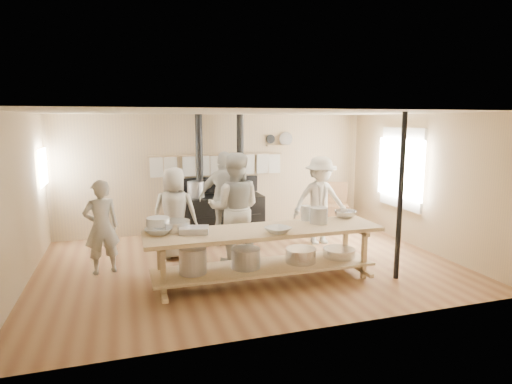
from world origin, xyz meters
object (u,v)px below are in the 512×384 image
(roasting_pan, at_px, (194,230))
(chair, at_px, (337,214))
(cook_by_window, at_px, (320,200))
(cook_left, at_px, (235,208))
(cook_center, at_px, (175,213))
(cook_far_left, at_px, (101,227))
(stove, at_px, (221,211))
(prep_table, at_px, (264,250))
(cook_right, at_px, (225,199))

(roasting_pan, bearing_deg, chair, 36.18)
(cook_by_window, xyz_separation_m, roasting_pan, (-2.80, -1.63, 0.01))
(cook_left, bearing_deg, cook_center, -11.30)
(cook_far_left, xyz_separation_m, cook_center, (1.22, 0.44, 0.06))
(stove, xyz_separation_m, prep_table, (-0.00, -3.02, -0.00))
(stove, xyz_separation_m, cook_left, (-0.19, -1.94, 0.45))
(cook_by_window, bearing_deg, cook_far_left, -169.78)
(prep_table, distance_m, cook_center, 2.02)
(cook_by_window, relative_size, roasting_pan, 4.26)
(prep_table, xyz_separation_m, cook_by_window, (1.75, 1.70, 0.36))
(chair, bearing_deg, cook_far_left, -138.75)
(cook_center, xyz_separation_m, cook_by_window, (2.90, 0.07, 0.05))
(cook_left, distance_m, roasting_pan, 1.33)
(cook_left, relative_size, roasting_pan, 4.66)
(stove, height_order, cook_right, stove)
(cook_right, xyz_separation_m, roasting_pan, (-0.95, -2.04, -0.04))
(roasting_pan, bearing_deg, cook_center, 93.77)
(cook_right, relative_size, roasting_pan, 4.53)
(prep_table, xyz_separation_m, cook_far_left, (-2.38, 1.19, 0.25))
(cook_right, xyz_separation_m, chair, (2.86, 0.75, -0.64))
(cook_left, bearing_deg, prep_table, 117.84)
(cook_left, xyz_separation_m, cook_right, (0.08, 1.03, -0.03))
(cook_far_left, distance_m, cook_left, 2.20)
(chair, bearing_deg, cook_center, -139.28)
(cook_left, bearing_deg, cook_by_window, -143.95)
(cook_far_left, xyz_separation_m, cook_by_window, (4.13, 0.51, 0.11))
(cook_center, distance_m, roasting_pan, 1.56)
(roasting_pan, bearing_deg, prep_table, -3.99)
(cook_far_left, xyz_separation_m, chair, (5.14, 1.67, -0.47))
(cook_by_window, height_order, roasting_pan, cook_by_window)
(stove, height_order, prep_table, stove)
(stove, relative_size, roasting_pan, 6.26)
(cook_left, height_order, cook_right, cook_left)
(stove, relative_size, cook_left, 1.34)
(prep_table, distance_m, cook_far_left, 2.67)
(cook_far_left, bearing_deg, cook_left, 162.45)
(chair, relative_size, roasting_pan, 2.48)
(cook_right, distance_m, roasting_pan, 2.25)
(cook_center, bearing_deg, prep_table, 142.40)
(cook_center, bearing_deg, cook_by_window, -161.46)
(cook_center, distance_m, chair, 4.14)
(cook_left, distance_m, cook_center, 1.12)
(cook_center, relative_size, cook_by_window, 0.94)
(cook_left, relative_size, cook_center, 1.16)
(cook_center, bearing_deg, roasting_pan, 110.85)
(prep_table, relative_size, cook_by_window, 2.03)
(cook_center, distance_m, cook_by_window, 2.90)
(stove, bearing_deg, cook_right, -96.60)
(cook_right, bearing_deg, stove, -63.72)
(cook_right, bearing_deg, cook_far_left, 54.97)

